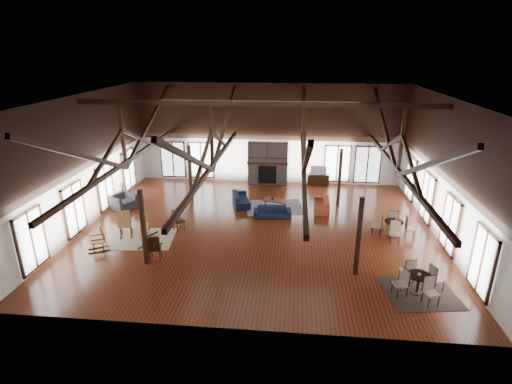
# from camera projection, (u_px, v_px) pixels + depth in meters

# --- Properties ---
(floor) EXTENTS (16.00, 16.00, 0.00)m
(floor) POSITION_uv_depth(u_px,v_px,m) (257.00, 229.00, 18.53)
(floor) COLOR maroon
(floor) RESTS_ON ground
(ceiling) EXTENTS (16.00, 14.00, 0.02)m
(ceiling) POSITION_uv_depth(u_px,v_px,m) (257.00, 98.00, 16.47)
(ceiling) COLOR black
(ceiling) RESTS_ON wall_back
(wall_back) EXTENTS (16.00, 0.02, 6.00)m
(wall_back) POSITION_uv_depth(u_px,v_px,m) (268.00, 134.00, 24.04)
(wall_back) COLOR silver
(wall_back) RESTS_ON floor
(wall_front) EXTENTS (16.00, 0.02, 6.00)m
(wall_front) POSITION_uv_depth(u_px,v_px,m) (233.00, 239.00, 10.96)
(wall_front) COLOR silver
(wall_front) RESTS_ON floor
(wall_left) EXTENTS (0.02, 14.00, 6.00)m
(wall_left) POSITION_uv_depth(u_px,v_px,m) (84.00, 162.00, 18.24)
(wall_left) COLOR silver
(wall_left) RESTS_ON floor
(wall_right) EXTENTS (0.02, 14.00, 6.00)m
(wall_right) POSITION_uv_depth(u_px,v_px,m) (447.00, 173.00, 16.76)
(wall_right) COLOR silver
(wall_right) RESTS_ON floor
(roof_truss) EXTENTS (15.60, 14.07, 3.14)m
(roof_truss) POSITION_uv_depth(u_px,v_px,m) (257.00, 144.00, 17.15)
(roof_truss) COLOR black
(roof_truss) RESTS_ON wall_back
(post_grid) EXTENTS (8.16, 7.16, 3.05)m
(post_grid) POSITION_uv_depth(u_px,v_px,m) (257.00, 199.00, 18.01)
(post_grid) COLOR black
(post_grid) RESTS_ON floor
(fireplace) EXTENTS (2.50, 0.69, 2.60)m
(fireplace) POSITION_uv_depth(u_px,v_px,m) (268.00, 163.00, 24.32)
(fireplace) COLOR #746058
(fireplace) RESTS_ON floor
(ceiling_fan) EXTENTS (1.60, 1.60, 0.75)m
(ceiling_fan) POSITION_uv_depth(u_px,v_px,m) (267.00, 157.00, 16.27)
(ceiling_fan) COLOR black
(ceiling_fan) RESTS_ON roof_truss
(sofa_navy_front) EXTENTS (1.93, 0.93, 0.54)m
(sofa_navy_front) POSITION_uv_depth(u_px,v_px,m) (272.00, 212.00, 19.76)
(sofa_navy_front) COLOR #121833
(sofa_navy_front) RESTS_ON floor
(sofa_navy_left) EXTENTS (2.16, 1.27, 0.59)m
(sofa_navy_left) POSITION_uv_depth(u_px,v_px,m) (241.00, 199.00, 21.42)
(sofa_navy_left) COLOR #131A34
(sofa_navy_left) RESTS_ON floor
(sofa_orange) EXTENTS (1.99, 0.85, 0.57)m
(sofa_orange) POSITION_uv_depth(u_px,v_px,m) (322.00, 204.00, 20.67)
(sofa_orange) COLOR #94421C
(sofa_orange) RESTS_ON floor
(coffee_table) EXTENTS (1.36, 0.93, 0.47)m
(coffee_table) POSITION_uv_depth(u_px,v_px,m) (275.00, 201.00, 20.79)
(coffee_table) COLOR brown
(coffee_table) RESTS_ON floor
(vase) EXTENTS (0.22, 0.22, 0.18)m
(vase) POSITION_uv_depth(u_px,v_px,m) (273.00, 198.00, 20.74)
(vase) COLOR #B2B2B2
(vase) RESTS_ON coffee_table
(armchair) EXTENTS (1.55, 1.49, 0.77)m
(armchair) POSITION_uv_depth(u_px,v_px,m) (123.00, 202.00, 20.75)
(armchair) COLOR #2C2C2E
(armchair) RESTS_ON floor
(side_table_lamp) EXTENTS (0.45, 0.45, 1.15)m
(side_table_lamp) POSITION_uv_depth(u_px,v_px,m) (123.00, 194.00, 21.66)
(side_table_lamp) COLOR black
(side_table_lamp) RESTS_ON floor
(rocking_chair_a) EXTENTS (0.80, 1.07, 1.23)m
(rocking_chair_a) POSITION_uv_depth(u_px,v_px,m) (125.00, 224.00, 17.74)
(rocking_chair_a) COLOR #9F6A3C
(rocking_chair_a) RESTS_ON floor
(rocking_chair_b) EXTENTS (0.90, 1.06, 1.21)m
(rocking_chair_b) POSITION_uv_depth(u_px,v_px,m) (147.00, 235.00, 16.65)
(rocking_chair_b) COLOR #9F6A3C
(rocking_chair_b) RESTS_ON floor
(rocking_chair_c) EXTENTS (0.95, 0.79, 1.08)m
(rocking_chair_c) POSITION_uv_depth(u_px,v_px,m) (100.00, 239.00, 16.49)
(rocking_chair_c) COLOR #9F6A3C
(rocking_chair_c) RESTS_ON floor
(side_chair_a) EXTENTS (0.64, 0.64, 1.07)m
(side_chair_a) POSITION_uv_depth(u_px,v_px,m) (176.00, 219.00, 18.13)
(side_chair_a) COLOR black
(side_chair_a) RESTS_ON floor
(side_chair_b) EXTENTS (0.53, 0.53, 1.09)m
(side_chair_b) POSITION_uv_depth(u_px,v_px,m) (154.00, 246.00, 15.59)
(side_chair_b) COLOR black
(side_chair_b) RESTS_ON floor
(cafe_table_near) EXTENTS (1.89, 1.89, 0.97)m
(cafe_table_near) POSITION_uv_depth(u_px,v_px,m) (419.00, 280.00, 13.60)
(cafe_table_near) COLOR black
(cafe_table_near) RESTS_ON floor
(cafe_table_far) EXTENTS (1.92, 1.92, 0.99)m
(cafe_table_far) POSITION_uv_depth(u_px,v_px,m) (394.00, 226.00, 17.71)
(cafe_table_far) COLOR black
(cafe_table_far) RESTS_ON floor
(cup_near) EXTENTS (0.14, 0.14, 0.09)m
(cup_near) POSITION_uv_depth(u_px,v_px,m) (419.00, 274.00, 13.47)
(cup_near) COLOR #B2B2B2
(cup_near) RESTS_ON cafe_table_near
(cup_far) EXTENTS (0.15, 0.15, 0.10)m
(cup_far) POSITION_uv_depth(u_px,v_px,m) (396.00, 220.00, 17.61)
(cup_far) COLOR #B2B2B2
(cup_far) RESTS_ON cafe_table_far
(tv_console) EXTENTS (1.29, 0.48, 0.65)m
(tv_console) POSITION_uv_depth(u_px,v_px,m) (318.00, 179.00, 24.44)
(tv_console) COLOR black
(tv_console) RESTS_ON floor
(television) EXTENTS (0.97, 0.16, 0.56)m
(television) POSITION_uv_depth(u_px,v_px,m) (318.00, 170.00, 24.24)
(television) COLOR #B2B2B2
(television) RESTS_ON tv_console
(rug_tan) EXTENTS (2.98, 2.46, 0.01)m
(rug_tan) POSITION_uv_depth(u_px,v_px,m) (142.00, 239.00, 17.60)
(rug_tan) COLOR tan
(rug_tan) RESTS_ON floor
(rug_navy) EXTENTS (3.28, 2.68, 0.01)m
(rug_navy) POSITION_uv_depth(u_px,v_px,m) (274.00, 207.00, 21.06)
(rug_navy) COLOR #1B1F4B
(rug_navy) RESTS_ON floor
(rug_dark) EXTENTS (2.64, 2.46, 0.01)m
(rug_dark) POSITION_uv_depth(u_px,v_px,m) (420.00, 293.00, 13.74)
(rug_dark) COLOR black
(rug_dark) RESTS_ON floor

